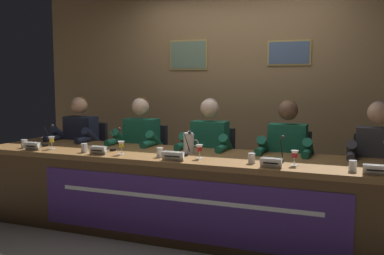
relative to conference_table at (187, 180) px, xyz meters
name	(u,v)px	position (x,y,z in m)	size (l,w,h in m)	color
ground_plane	(192,232)	(0.00, 0.13, -0.53)	(12.00, 12.00, 0.00)	#70665B
wall_back_panelled	(238,90)	(0.00, 1.68, 0.78)	(5.48, 0.14, 2.60)	#937047
conference_table	(187,180)	(0.00, 0.00, 0.00)	(4.28, 0.89, 0.75)	brown
chair_far_left	(88,162)	(-1.59, 0.75, -0.08)	(0.44, 0.44, 0.92)	black
panelist_far_left	(77,141)	(-1.59, 0.55, 0.20)	(0.51, 0.48, 1.25)	black
nameplate_far_left	(32,146)	(-1.56, -0.22, 0.26)	(0.17, 0.06, 0.08)	white
juice_glass_far_left	(52,140)	(-1.42, -0.09, 0.31)	(0.06, 0.06, 0.12)	white
water_cup_far_left	(24,144)	(-1.73, -0.14, 0.26)	(0.06, 0.06, 0.08)	silver
microphone_far_left	(48,139)	(-1.60, 0.07, 0.30)	(0.06, 0.17, 0.22)	black
chair_left	(147,167)	(-0.80, 0.75, -0.08)	(0.44, 0.44, 0.92)	black
panelist_left	(138,145)	(-0.80, 0.55, 0.20)	(0.51, 0.48, 1.25)	black
nameplate_left	(98,150)	(-0.81, -0.20, 0.26)	(0.17, 0.06, 0.08)	white
juice_glass_left	(121,145)	(-0.61, -0.12, 0.31)	(0.06, 0.06, 0.12)	white
water_cup_left	(84,148)	(-1.00, -0.15, 0.26)	(0.06, 0.06, 0.08)	silver
microphone_left	(115,143)	(-0.79, 0.07, 0.30)	(0.06, 0.17, 0.22)	black
chair_center	(213,172)	(0.00, 0.75, -0.08)	(0.44, 0.44, 0.92)	black
panelist_center	(207,149)	(0.00, 0.55, 0.20)	(0.51, 0.48, 1.25)	black
nameplate_center	(173,156)	(-0.04, -0.23, 0.26)	(0.20, 0.06, 0.08)	white
juice_glass_center	(199,149)	(0.14, -0.06, 0.31)	(0.06, 0.06, 0.12)	white
water_cup_center	(160,153)	(-0.22, -0.12, 0.26)	(0.06, 0.06, 0.08)	silver
microphone_center	(186,147)	(-0.03, 0.06, 0.30)	(0.06, 0.17, 0.22)	black
chair_right	(289,178)	(0.79, 0.75, -0.08)	(0.44, 0.44, 0.92)	black
panelist_right	(286,154)	(0.79, 0.55, 0.20)	(0.51, 0.48, 1.25)	black
nameplate_right	(271,163)	(0.80, -0.23, 0.26)	(0.17, 0.06, 0.08)	white
juice_glass_right	(295,155)	(0.96, -0.07, 0.31)	(0.06, 0.06, 0.12)	white
water_cup_right	(252,159)	(0.62, -0.10, 0.26)	(0.06, 0.06, 0.08)	silver
microphone_right	(281,153)	(0.83, 0.05, 0.30)	(0.06, 0.17, 0.22)	black
chair_far_right	(375,185)	(1.59, 0.75, -0.08)	(0.44, 0.44, 0.92)	black
panelist_far_right	(376,160)	(1.59, 0.55, 0.20)	(0.51, 0.48, 1.25)	black
nameplate_far_right	(375,170)	(1.56, -0.22, 0.26)	(0.17, 0.06, 0.08)	white
water_cup_far_right	(353,167)	(1.40, -0.14, 0.26)	(0.06, 0.06, 0.08)	silver
water_pitcher_central	(189,143)	(-0.06, 0.18, 0.32)	(0.15, 0.10, 0.21)	silver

